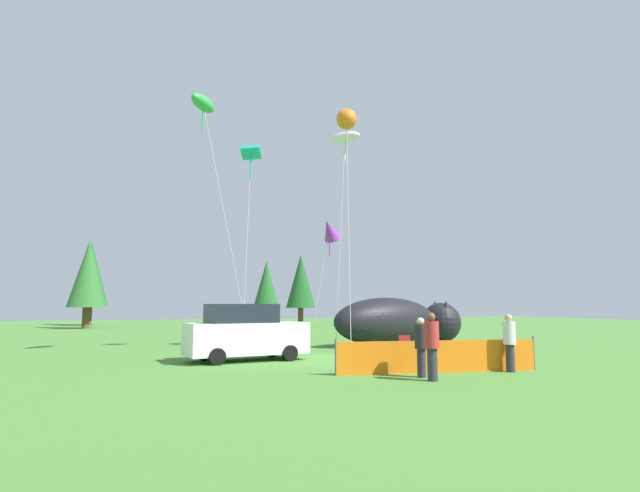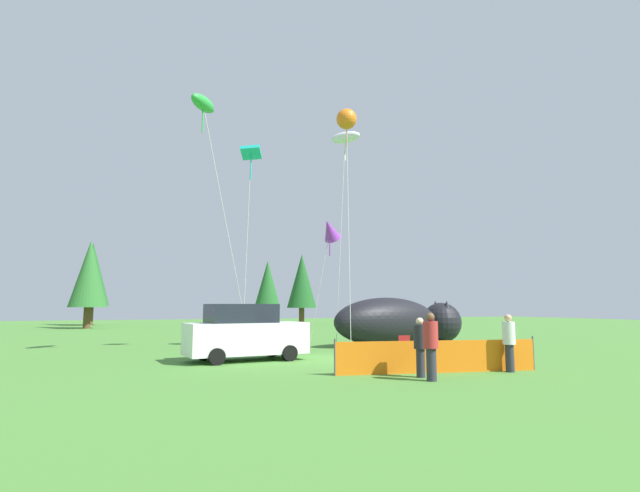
{
  "view_description": "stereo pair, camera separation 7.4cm",
  "coord_description": "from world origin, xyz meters",
  "px_view_note": "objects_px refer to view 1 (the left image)",
  "views": [
    {
      "loc": [
        -7.94,
        -17.29,
        1.99
      ],
      "look_at": [
        -0.31,
        3.23,
        4.62
      ],
      "focal_mm": 28.0,
      "sensor_mm": 36.0,
      "label": 1
    },
    {
      "loc": [
        -7.87,
        -17.31,
        1.99
      ],
      "look_at": [
        -0.31,
        3.23,
        4.62
      ],
      "focal_mm": 28.0,
      "sensor_mm": 36.0,
      "label": 2
    }
  ],
  "objects_px": {
    "spectator_in_red_shirt": "(509,340)",
    "folding_chair": "(407,346)",
    "kite_teal_diamond": "(251,157)",
    "spectator_in_grey_shirt": "(421,345)",
    "kite_purple_delta": "(330,230)",
    "inflatable_cat": "(398,323)",
    "kite_white_ghost": "(345,138)",
    "spectator_in_blue_shirt": "(432,343)",
    "parked_car": "(245,333)",
    "kite_orange_flower": "(346,120)",
    "kite_green_fish": "(203,105)"
  },
  "relations": [
    {
      "from": "spectator_in_blue_shirt",
      "to": "spectator_in_grey_shirt",
      "type": "distance_m",
      "value": 0.72
    },
    {
      "from": "parked_car",
      "to": "folding_chair",
      "type": "height_order",
      "value": "parked_car"
    },
    {
      "from": "parked_car",
      "to": "folding_chair",
      "type": "bearing_deg",
      "value": -26.9
    },
    {
      "from": "inflatable_cat",
      "to": "kite_purple_delta",
      "type": "xyz_separation_m",
      "value": [
        -3.89,
        -0.3,
        4.59
      ]
    },
    {
      "from": "spectator_in_red_shirt",
      "to": "kite_teal_diamond",
      "type": "xyz_separation_m",
      "value": [
        -5.91,
        10.04,
        8.03
      ]
    },
    {
      "from": "folding_chair",
      "to": "inflatable_cat",
      "type": "height_order",
      "value": "inflatable_cat"
    },
    {
      "from": "kite_white_ghost",
      "to": "inflatable_cat",
      "type": "bearing_deg",
      "value": -27.95
    },
    {
      "from": "spectator_in_blue_shirt",
      "to": "spectator_in_grey_shirt",
      "type": "relative_size",
      "value": 1.09
    },
    {
      "from": "kite_orange_flower",
      "to": "kite_white_ghost",
      "type": "distance_m",
      "value": 3.86
    },
    {
      "from": "spectator_in_red_shirt",
      "to": "kite_teal_diamond",
      "type": "height_order",
      "value": "kite_teal_diamond"
    },
    {
      "from": "spectator_in_grey_shirt",
      "to": "kite_teal_diamond",
      "type": "relative_size",
      "value": 0.18
    },
    {
      "from": "spectator_in_red_shirt",
      "to": "kite_purple_delta",
      "type": "distance_m",
      "value": 11.31
    },
    {
      "from": "kite_white_ghost",
      "to": "parked_car",
      "type": "bearing_deg",
      "value": -138.46
    },
    {
      "from": "folding_chair",
      "to": "spectator_in_red_shirt",
      "type": "height_order",
      "value": "spectator_in_red_shirt"
    },
    {
      "from": "spectator_in_grey_shirt",
      "to": "kite_purple_delta",
      "type": "xyz_separation_m",
      "value": [
        1.23,
        10.14,
        4.79
      ]
    },
    {
      "from": "spectator_in_red_shirt",
      "to": "kite_purple_delta",
      "type": "xyz_separation_m",
      "value": [
        -1.92,
        10.09,
        4.75
      ]
    },
    {
      "from": "parked_car",
      "to": "spectator_in_red_shirt",
      "type": "height_order",
      "value": "parked_car"
    },
    {
      "from": "kite_white_ghost",
      "to": "kite_purple_delta",
      "type": "distance_m",
      "value": 5.78
    },
    {
      "from": "folding_chair",
      "to": "spectator_in_blue_shirt",
      "type": "bearing_deg",
      "value": -25.52
    },
    {
      "from": "parked_car",
      "to": "inflatable_cat",
      "type": "relative_size",
      "value": 0.55
    },
    {
      "from": "spectator_in_red_shirt",
      "to": "kite_teal_diamond",
      "type": "relative_size",
      "value": 0.18
    },
    {
      "from": "folding_chair",
      "to": "inflatable_cat",
      "type": "xyz_separation_m",
      "value": [
        3.27,
        6.45,
        0.58
      ]
    },
    {
      "from": "spectator_in_blue_shirt",
      "to": "kite_purple_delta",
      "type": "bearing_deg",
      "value": 83.01
    },
    {
      "from": "spectator_in_blue_shirt",
      "to": "kite_purple_delta",
      "type": "height_order",
      "value": "kite_purple_delta"
    },
    {
      "from": "spectator_in_blue_shirt",
      "to": "kite_green_fish",
      "type": "relative_size",
      "value": 0.16
    },
    {
      "from": "spectator_in_blue_shirt",
      "to": "spectator_in_red_shirt",
      "type": "bearing_deg",
      "value": 13.13
    },
    {
      "from": "kite_green_fish",
      "to": "kite_purple_delta",
      "type": "distance_m",
      "value": 8.22
    },
    {
      "from": "spectator_in_red_shirt",
      "to": "folding_chair",
      "type": "bearing_deg",
      "value": 108.24
    },
    {
      "from": "parked_car",
      "to": "kite_orange_flower",
      "type": "distance_m",
      "value": 11.09
    },
    {
      "from": "parked_car",
      "to": "kite_teal_diamond",
      "type": "relative_size",
      "value": 0.48
    },
    {
      "from": "kite_purple_delta",
      "to": "kite_teal_diamond",
      "type": "distance_m",
      "value": 5.17
    },
    {
      "from": "inflatable_cat",
      "to": "spectator_in_grey_shirt",
      "type": "xyz_separation_m",
      "value": [
        -5.11,
        -10.45,
        -0.2
      ]
    },
    {
      "from": "spectator_in_red_shirt",
      "to": "kite_orange_flower",
      "type": "height_order",
      "value": "kite_orange_flower"
    },
    {
      "from": "parked_car",
      "to": "spectator_in_grey_shirt",
      "type": "distance_m",
      "value": 7.03
    },
    {
      "from": "kite_white_ghost",
      "to": "kite_teal_diamond",
      "type": "relative_size",
      "value": 1.22
    },
    {
      "from": "spectator_in_grey_shirt",
      "to": "kite_white_ghost",
      "type": "bearing_deg",
      "value": 76.79
    },
    {
      "from": "inflatable_cat",
      "to": "kite_white_ghost",
      "type": "height_order",
      "value": "kite_white_ghost"
    },
    {
      "from": "kite_white_ghost",
      "to": "kite_teal_diamond",
      "type": "distance_m",
      "value": 6.11
    },
    {
      "from": "parked_car",
      "to": "kite_purple_delta",
      "type": "bearing_deg",
      "value": 32.32
    },
    {
      "from": "parked_car",
      "to": "spectator_in_red_shirt",
      "type": "relative_size",
      "value": 2.63
    },
    {
      "from": "inflatable_cat",
      "to": "folding_chair",
      "type": "bearing_deg",
      "value": -130.45
    },
    {
      "from": "kite_green_fish",
      "to": "kite_teal_diamond",
      "type": "xyz_separation_m",
      "value": [
        2.44,
        1.54,
        -1.59
      ]
    },
    {
      "from": "kite_orange_flower",
      "to": "kite_purple_delta",
      "type": "relative_size",
      "value": 1.75
    },
    {
      "from": "spectator_in_blue_shirt",
      "to": "kite_teal_diamond",
      "type": "distance_m",
      "value": 13.69
    },
    {
      "from": "kite_purple_delta",
      "to": "parked_car",
      "type": "bearing_deg",
      "value": -139.86
    },
    {
      "from": "spectator_in_blue_shirt",
      "to": "kite_purple_delta",
      "type": "relative_size",
      "value": 0.28
    },
    {
      "from": "parked_car",
      "to": "kite_teal_diamond",
      "type": "distance_m",
      "value": 9.05
    },
    {
      "from": "spectator_in_grey_shirt",
      "to": "kite_white_ghost",
      "type": "height_order",
      "value": "kite_white_ghost"
    },
    {
      "from": "folding_chair",
      "to": "kite_purple_delta",
      "type": "height_order",
      "value": "kite_purple_delta"
    },
    {
      "from": "kite_orange_flower",
      "to": "folding_chair",
      "type": "bearing_deg",
      "value": -82.58
    }
  ]
}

